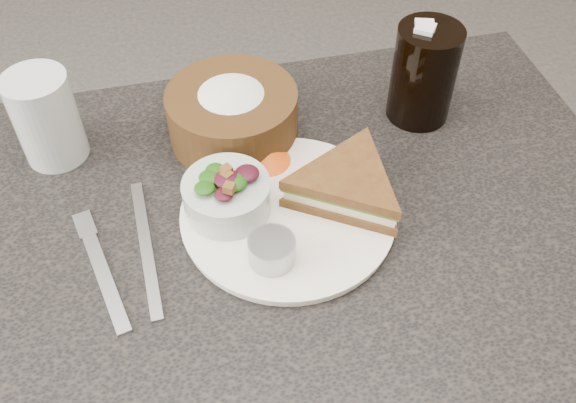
{
  "coord_description": "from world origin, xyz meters",
  "views": [
    {
      "loc": [
        -0.09,
        -0.49,
        1.38
      ],
      "look_at": [
        0.04,
        0.03,
        0.78
      ],
      "focal_mm": 40.0,
      "sensor_mm": 36.0,
      "label": 1
    }
  ],
  "objects_px": {
    "sandwich": "(348,185)",
    "dressing_ramekin": "(272,251)",
    "dinner_plate": "(288,214)",
    "dining_table": "(271,377)",
    "salad_bowl": "(226,191)",
    "bread_basket": "(232,107)",
    "cola_glass": "(424,70)",
    "water_glass": "(46,118)"
  },
  "relations": [
    {
      "from": "dressing_ramekin",
      "to": "cola_glass",
      "type": "bearing_deg",
      "value": 39.8
    },
    {
      "from": "salad_bowl",
      "to": "dressing_ramekin",
      "type": "height_order",
      "value": "salad_bowl"
    },
    {
      "from": "sandwich",
      "to": "water_glass",
      "type": "height_order",
      "value": "water_glass"
    },
    {
      "from": "dinner_plate",
      "to": "water_glass",
      "type": "bearing_deg",
      "value": 146.44
    },
    {
      "from": "dinner_plate",
      "to": "bread_basket",
      "type": "height_order",
      "value": "bread_basket"
    },
    {
      "from": "sandwich",
      "to": "bread_basket",
      "type": "relative_size",
      "value": 0.97
    },
    {
      "from": "cola_glass",
      "to": "water_glass",
      "type": "bearing_deg",
      "value": 176.24
    },
    {
      "from": "cola_glass",
      "to": "water_glass",
      "type": "height_order",
      "value": "cola_glass"
    },
    {
      "from": "dinner_plate",
      "to": "dining_table",
      "type": "bearing_deg",
      "value": -142.81
    },
    {
      "from": "salad_bowl",
      "to": "water_glass",
      "type": "bearing_deg",
      "value": 141.76
    },
    {
      "from": "dining_table",
      "to": "sandwich",
      "type": "relative_size",
      "value": 5.64
    },
    {
      "from": "dinner_plate",
      "to": "salad_bowl",
      "type": "relative_size",
      "value": 2.46
    },
    {
      "from": "sandwich",
      "to": "dressing_ramekin",
      "type": "bearing_deg",
      "value": -114.1
    },
    {
      "from": "salad_bowl",
      "to": "dressing_ramekin",
      "type": "distance_m",
      "value": 0.1
    },
    {
      "from": "bread_basket",
      "to": "cola_glass",
      "type": "distance_m",
      "value": 0.28
    },
    {
      "from": "cola_glass",
      "to": "dinner_plate",
      "type": "bearing_deg",
      "value": -146.4
    },
    {
      "from": "dinner_plate",
      "to": "sandwich",
      "type": "relative_size",
      "value": 1.52
    },
    {
      "from": "bread_basket",
      "to": "cola_glass",
      "type": "xyz_separation_m",
      "value": [
        0.27,
        -0.01,
        0.03
      ]
    },
    {
      "from": "dining_table",
      "to": "salad_bowl",
      "type": "xyz_separation_m",
      "value": [
        -0.04,
        0.05,
        0.42
      ]
    },
    {
      "from": "dressing_ramekin",
      "to": "cola_glass",
      "type": "height_order",
      "value": "cola_glass"
    },
    {
      "from": "dining_table",
      "to": "sandwich",
      "type": "xyz_separation_m",
      "value": [
        0.11,
        0.03,
        0.41
      ]
    },
    {
      "from": "sandwich",
      "to": "dining_table",
      "type": "bearing_deg",
      "value": -131.47
    },
    {
      "from": "water_glass",
      "to": "salad_bowl",
      "type": "bearing_deg",
      "value": -38.24
    },
    {
      "from": "dining_table",
      "to": "dressing_ramekin",
      "type": "height_order",
      "value": "dressing_ramekin"
    },
    {
      "from": "sandwich",
      "to": "cola_glass",
      "type": "distance_m",
      "value": 0.22
    },
    {
      "from": "dining_table",
      "to": "bread_basket",
      "type": "relative_size",
      "value": 5.48
    },
    {
      "from": "dressing_ramekin",
      "to": "water_glass",
      "type": "distance_m",
      "value": 0.36
    },
    {
      "from": "bread_basket",
      "to": "dressing_ramekin",
      "type": "bearing_deg",
      "value": -89.13
    },
    {
      "from": "cola_glass",
      "to": "salad_bowl",
      "type": "bearing_deg",
      "value": -156.5
    },
    {
      "from": "dressing_ramekin",
      "to": "bread_basket",
      "type": "height_order",
      "value": "bread_basket"
    },
    {
      "from": "dressing_ramekin",
      "to": "dinner_plate",
      "type": "bearing_deg",
      "value": 62.7
    },
    {
      "from": "bread_basket",
      "to": "water_glass",
      "type": "xyz_separation_m",
      "value": [
        -0.25,
        0.02,
        0.01
      ]
    },
    {
      "from": "dressing_ramekin",
      "to": "bread_basket",
      "type": "xyz_separation_m",
      "value": [
        -0.0,
        0.24,
        0.02
      ]
    },
    {
      "from": "dining_table",
      "to": "salad_bowl",
      "type": "height_order",
      "value": "salad_bowl"
    },
    {
      "from": "dressing_ramekin",
      "to": "cola_glass",
      "type": "relative_size",
      "value": 0.36
    },
    {
      "from": "sandwich",
      "to": "cola_glass",
      "type": "xyz_separation_m",
      "value": [
        0.16,
        0.15,
        0.04
      ]
    },
    {
      "from": "dinner_plate",
      "to": "cola_glass",
      "type": "height_order",
      "value": "cola_glass"
    },
    {
      "from": "dining_table",
      "to": "sandwich",
      "type": "bearing_deg",
      "value": 15.58
    },
    {
      "from": "dinner_plate",
      "to": "dressing_ramekin",
      "type": "height_order",
      "value": "dressing_ramekin"
    },
    {
      "from": "cola_glass",
      "to": "water_glass",
      "type": "distance_m",
      "value": 0.52
    },
    {
      "from": "dining_table",
      "to": "bread_basket",
      "type": "height_order",
      "value": "bread_basket"
    },
    {
      "from": "dressing_ramekin",
      "to": "bread_basket",
      "type": "bearing_deg",
      "value": 90.87
    }
  ]
}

